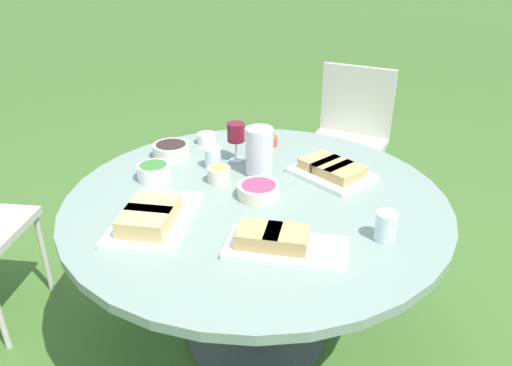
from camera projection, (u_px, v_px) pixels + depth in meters
The scene contains 17 objects.
ground_plane at pixel (256, 335), 2.22m from camera, with size 40.00×40.00×0.00m, color #446B2B.
dining_table at pixel (256, 219), 1.94m from camera, with size 1.45×1.45×0.70m.
chair_near_left at pixel (349, 130), 3.01m from camera, with size 0.60×0.60×0.89m.
water_pitcher at pixel (259, 151), 2.03m from camera, with size 0.12×0.11×0.20m.
wine_glass at pixel (236, 134), 2.14m from camera, with size 0.08×0.08×0.17m.
platter_bread_main at pixel (279, 242), 1.57m from camera, with size 0.32×0.43×0.07m.
platter_charcuterie at pixel (152, 217), 1.70m from camera, with size 0.46×0.37×0.08m.
platter_sandwich_side at pixel (332, 170), 2.05m from camera, with size 0.39×0.36×0.06m.
bowl_fries at pixel (219, 174), 2.00m from camera, with size 0.09×0.09×0.06m.
bowl_salad at pixel (154, 171), 2.02m from camera, with size 0.13×0.13×0.06m.
bowl_olives at pixel (171, 150), 2.22m from camera, with size 0.16×0.16×0.06m.
bowl_dip_red at pixel (259, 190), 1.89m from camera, with size 0.16×0.16×0.05m.
bowl_dip_cream at pixel (207, 138), 2.37m from camera, with size 0.09×0.09×0.05m.
bowl_roasted_veg at pixel (264, 140), 2.35m from camera, with size 0.12×0.12×0.04m.
cup_water_near at pixel (386, 226), 1.62m from camera, with size 0.07×0.07×0.10m.
cup_water_far at pixel (213, 158), 2.12m from camera, with size 0.07×0.07×0.09m.
handbag at pixel (174, 180), 3.29m from camera, with size 0.30×0.14×0.37m.
Camera 1 is at (-1.63, 0.32, 1.61)m, focal length 35.00 mm.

